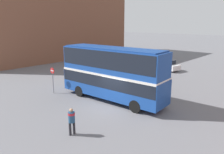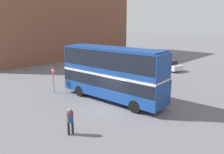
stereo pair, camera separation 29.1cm
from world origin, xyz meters
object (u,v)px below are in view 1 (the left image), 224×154
parked_car_kerb_far (165,65)px  no_entry_sign (53,76)px  double_decker_bus (112,71)px  pedestrian_foreground (72,119)px

parked_car_kerb_far → no_entry_sign: size_ratio=1.88×
double_decker_bus → parked_car_kerb_far: bearing=97.5°
double_decker_bus → pedestrian_foreground: double_decker_bus is taller
pedestrian_foreground → parked_car_kerb_far: (-5.29, 21.35, -0.30)m
double_decker_bus → pedestrian_foreground: 7.04m
pedestrian_foreground → no_entry_sign: (-8.05, 3.96, 0.65)m
no_entry_sign → double_decker_bus: bearing=23.5°
double_decker_bus → parked_car_kerb_far: size_ratio=2.09×
double_decker_bus → no_entry_sign: (-5.63, -2.44, -0.99)m
no_entry_sign → pedestrian_foreground: bearing=-26.2°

